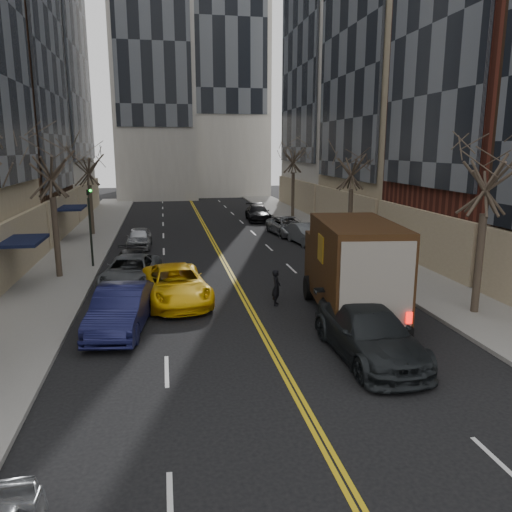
# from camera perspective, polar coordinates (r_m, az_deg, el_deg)

# --- Properties ---
(sidewalk_left) EXTENTS (4.00, 66.00, 0.15)m
(sidewalk_left) POSITION_cam_1_polar(r_m,az_deg,el_deg) (34.38, -19.71, 0.60)
(sidewalk_left) COLOR slate
(sidewalk_left) RESTS_ON ground
(sidewalk_right) EXTENTS (4.00, 66.00, 0.15)m
(sidewalk_right) POSITION_cam_1_polar(r_m,az_deg,el_deg) (36.12, 9.73, 1.69)
(sidewalk_right) COLOR slate
(sidewalk_right) RESTS_ON ground
(streetwall_right) EXTENTS (12.26, 49.00, 34.00)m
(streetwall_right) POSITION_cam_1_polar(r_m,az_deg,el_deg) (44.08, 17.79, 22.86)
(streetwall_right) COLOR #4C301E
(streetwall_right) RESTS_ON ground
(tree_lf_mid) EXTENTS (3.20, 3.20, 8.91)m
(tree_lf_mid) POSITION_cam_1_polar(r_m,az_deg,el_deg) (26.83, -22.62, 11.32)
(tree_lf_mid) COLOR #382D23
(tree_lf_mid) RESTS_ON sidewalk_left
(tree_lf_far) EXTENTS (3.20, 3.20, 8.12)m
(tree_lf_far) POSITION_cam_1_polar(r_m,az_deg,el_deg) (39.65, -18.71, 10.82)
(tree_lf_far) COLOR #382D23
(tree_lf_far) RESTS_ON sidewalk_left
(tree_rt_near) EXTENTS (3.20, 3.20, 8.71)m
(tree_rt_near) POSITION_cam_1_polar(r_m,az_deg,el_deg) (21.15, 25.15, 10.68)
(tree_rt_near) COLOR #382D23
(tree_rt_near) RESTS_ON sidewalk_right
(tree_rt_mid) EXTENTS (3.20, 3.20, 8.32)m
(tree_rt_mid) POSITION_cam_1_polar(r_m,az_deg,el_deg) (33.58, 10.98, 11.32)
(tree_rt_mid) COLOR #382D23
(tree_rt_mid) RESTS_ON sidewalk_right
(tree_rt_far) EXTENTS (3.20, 3.20, 9.11)m
(tree_rt_far) POSITION_cam_1_polar(r_m,az_deg,el_deg) (47.86, 4.33, 12.44)
(tree_rt_far) COLOR #382D23
(tree_rt_far) RESTS_ON sidewalk_right
(traffic_signal) EXTENTS (0.29, 0.26, 4.70)m
(traffic_signal) POSITION_cam_1_polar(r_m,az_deg,el_deg) (28.81, -18.46, 4.08)
(traffic_signal) COLOR black
(traffic_signal) RESTS_ON sidewalk_left
(ups_truck) EXTENTS (3.61, 7.42, 3.91)m
(ups_truck) POSITION_cam_1_polar(r_m,az_deg,el_deg) (19.99, 10.88, -1.41)
(ups_truck) COLOR black
(ups_truck) RESTS_ON ground
(observer_sedan) EXTENTS (2.39, 5.68, 1.64)m
(observer_sedan) POSITION_cam_1_polar(r_m,az_deg,el_deg) (16.62, 12.76, -8.51)
(observer_sedan) COLOR black
(observer_sedan) RESTS_ON ground
(taxi) EXTENTS (3.22, 5.85, 1.55)m
(taxi) POSITION_cam_1_polar(r_m,az_deg,el_deg) (22.05, -9.14, -3.25)
(taxi) COLOR #EBB409
(taxi) RESTS_ON ground
(pedestrian) EXTENTS (0.52, 0.65, 1.55)m
(pedestrian) POSITION_cam_1_polar(r_m,az_deg,el_deg) (21.33, 2.33, -3.63)
(pedestrian) COLOR black
(pedestrian) RESTS_ON ground
(parked_lf_b) EXTENTS (2.36, 5.17, 1.64)m
(parked_lf_b) POSITION_cam_1_polar(r_m,az_deg,el_deg) (19.08, -15.21, -5.88)
(parked_lf_b) COLOR #12143B
(parked_lf_b) RESTS_ON ground
(parked_lf_c) EXTENTS (3.11, 5.56, 1.47)m
(parked_lf_c) POSITION_cam_1_polar(r_m,az_deg,el_deg) (24.89, -14.16, -1.77)
(parked_lf_c) COLOR #494C50
(parked_lf_c) RESTS_ON ground
(parked_lf_d) EXTENTS (2.09, 4.67, 1.33)m
(parked_lf_d) POSITION_cam_1_polar(r_m,az_deg,el_deg) (26.66, -13.92, -0.98)
(parked_lf_d) COLOR black
(parked_lf_d) RESTS_ON ground
(parked_lf_e) EXTENTS (1.70, 4.01, 1.35)m
(parked_lf_e) POSITION_cam_1_polar(r_m,az_deg,el_deg) (34.45, -13.22, 2.04)
(parked_lf_e) COLOR #989B9F
(parked_lf_e) RESTS_ON ground
(parked_rt_a) EXTENTS (2.05, 4.47, 1.42)m
(parked_rt_a) POSITION_cam_1_polar(r_m,az_deg,el_deg) (34.97, 5.73, 2.52)
(parked_rt_a) COLOR #505458
(parked_rt_a) RESTS_ON ground
(parked_rt_b) EXTENTS (2.83, 5.25, 1.40)m
(parked_rt_b) POSITION_cam_1_polar(r_m,az_deg,el_deg) (38.45, 3.72, 3.43)
(parked_rt_b) COLOR #94979B
(parked_rt_b) RESTS_ON ground
(parked_rt_c) EXTENTS (2.30, 5.03, 1.43)m
(parked_rt_c) POSITION_cam_1_polar(r_m,az_deg,el_deg) (46.00, 0.20, 4.95)
(parked_rt_c) COLOR black
(parked_rt_c) RESTS_ON ground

